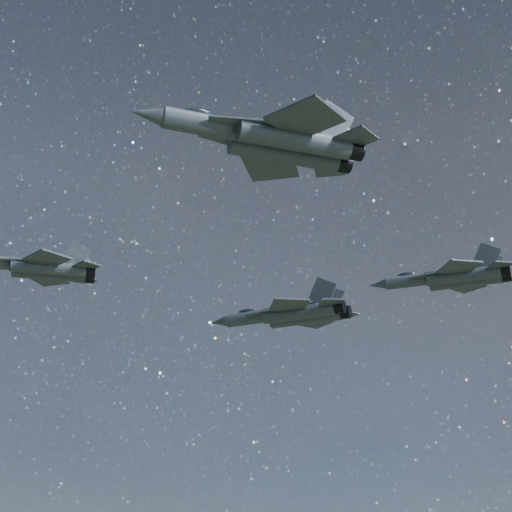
{
  "coord_description": "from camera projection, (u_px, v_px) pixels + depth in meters",
  "views": [
    {
      "loc": [
        3.59,
        -72.24,
        129.7
      ],
      "look_at": [
        2.95,
        -4.1,
        157.06
      ],
      "focal_mm": 50.0,
      "sensor_mm": 36.0,
      "label": 1
    }
  ],
  "objects": [
    {
      "name": "jet_slot",
      "position": [
        452.0,
        277.0,
        77.28
      ],
      "size": [
        15.86,
        10.54,
        4.03
      ],
      "rotation": [
        0.0,
        0.0,
        -0.36
      ],
      "color": "#363D43"
    },
    {
      "name": "jet_lead",
      "position": [
        37.0,
        268.0,
        74.62
      ],
      "size": [
        15.94,
        10.8,
        4.01
      ],
      "rotation": [
        0.0,
        0.0,
        0.27
      ],
      "color": "#363D43"
    },
    {
      "name": "jet_left",
      "position": [
        291.0,
        314.0,
        86.15
      ],
      "size": [
        18.67,
        12.24,
        4.81
      ],
      "rotation": [
        0.0,
        0.0,
        -0.42
      ],
      "color": "#363D43"
    },
    {
      "name": "jet_right",
      "position": [
        271.0,
        140.0,
        54.78
      ],
      "size": [
        18.88,
        12.59,
        4.79
      ],
      "rotation": [
        0.0,
        0.0,
        0.34
      ],
      "color": "#363D43"
    }
  ]
}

